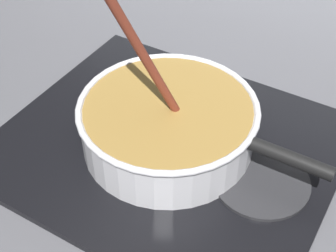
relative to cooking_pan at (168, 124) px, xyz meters
name	(u,v)px	position (x,y,z in m)	size (l,w,h in m)	color
ground	(110,173)	(-0.07, -0.08, -0.08)	(2.40, 1.60, 0.04)	#4C4C51
hob_plate	(168,146)	(0.00, 0.00, -0.05)	(0.56, 0.48, 0.01)	black
burner_ring	(168,142)	(0.00, 0.00, -0.04)	(0.18, 0.18, 0.01)	#592D0C
spare_burner	(261,181)	(0.17, 0.00, -0.04)	(0.16, 0.16, 0.01)	#262628
cooking_pan	(168,124)	(0.00, 0.00, 0.00)	(0.42, 0.30, 0.31)	silver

